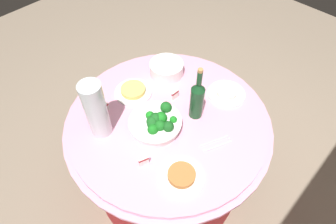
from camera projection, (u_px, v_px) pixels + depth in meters
ground_plane at (168, 178)px, 2.14m from camera, size 6.00×6.00×0.00m
buffet_table at (168, 152)px, 1.85m from camera, size 1.16×1.16×0.74m
broccoli_bowl at (157, 123)px, 1.49m from camera, size 0.28×0.28×0.11m
plate_stack at (167, 69)px, 1.77m from camera, size 0.21×0.21×0.08m
wine_bottle at (197, 99)px, 1.49m from camera, size 0.07×0.07×0.34m
decorative_fruit_vase at (97, 113)px, 1.40m from camera, size 0.11×0.11×0.34m
serving_tongs at (217, 143)px, 1.46m from camera, size 0.16×0.10×0.01m
food_plate_rice at (226, 93)px, 1.67m from camera, size 0.22×0.22×0.04m
food_plate_noodles at (133, 91)px, 1.68m from camera, size 0.22×0.22×0.04m
food_plate_peanuts at (181, 176)px, 1.33m from camera, size 0.22×0.22×0.04m
label_placard_front at (175, 95)px, 1.64m from camera, size 0.05×0.01×0.05m
label_placard_mid at (105, 108)px, 1.57m from camera, size 0.05×0.02×0.05m
label_placard_rear at (144, 161)px, 1.36m from camera, size 0.05×0.03×0.05m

